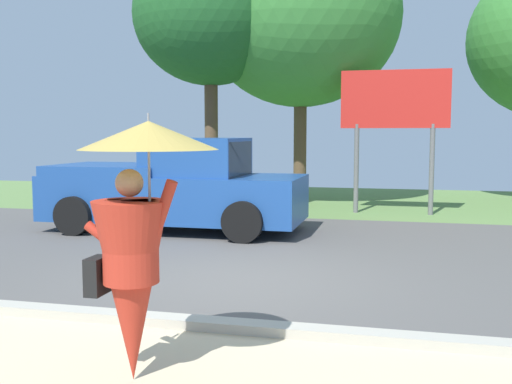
# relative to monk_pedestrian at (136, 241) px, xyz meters

# --- Properties ---
(ground_plane) EXTENTS (40.00, 22.00, 0.20)m
(ground_plane) POSITION_rel_monk_pedestrian_xyz_m (-0.11, 6.28, -1.18)
(ground_plane) COLOR #565451
(monk_pedestrian) EXTENTS (1.11, 1.07, 2.13)m
(monk_pedestrian) POSITION_rel_monk_pedestrian_xyz_m (0.00, 0.00, 0.00)
(monk_pedestrian) COLOR #B22D1E
(monk_pedestrian) RESTS_ON ground_plane
(pickup_truck) EXTENTS (5.20, 2.28, 1.88)m
(pickup_truck) POSITION_rel_monk_pedestrian_xyz_m (-2.40, 7.03, -0.26)
(pickup_truck) COLOR #1E478C
(pickup_truck) RESTS_ON ground_plane
(roadside_billboard) EXTENTS (2.60, 0.12, 3.50)m
(roadside_billboard) POSITION_rel_monk_pedestrian_xyz_m (1.87, 10.64, 1.42)
(roadside_billboard) COLOR slate
(roadside_billboard) RESTS_ON ground_plane
(tree_left_far) EXTENTS (4.11, 4.11, 6.98)m
(tree_left_far) POSITION_rel_monk_pedestrian_xyz_m (-2.96, 11.13, 3.96)
(tree_left_far) COLOR brown
(tree_left_far) RESTS_ON ground_plane
(tree_center_back) EXTENTS (5.50, 5.50, 7.70)m
(tree_center_back) POSITION_rel_monk_pedestrian_xyz_m (-0.73, 12.34, 4.06)
(tree_center_back) COLOR brown
(tree_center_back) RESTS_ON ground_plane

